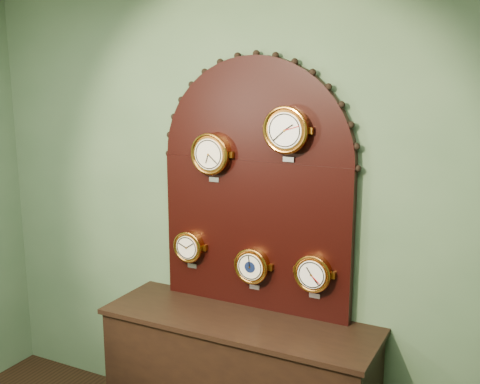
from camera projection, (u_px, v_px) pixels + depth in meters
The scene contains 7 objects.
wall_back at pixel (259, 213), 3.53m from camera, with size 4.00×4.00×0.00m, color #4B6A48.
display_board at pixel (256, 178), 3.44m from camera, with size 1.26×0.06×1.53m.
roman_clock at pixel (211, 154), 3.47m from camera, with size 0.25×0.08×0.30m.
arabic_clock at pixel (287, 130), 3.22m from camera, with size 0.27×0.08×0.32m.
hygrometer at pixel (189, 246), 3.67m from camera, with size 0.20×0.08×0.25m.
barometer at pixel (252, 266), 3.48m from camera, with size 0.22×0.08×0.27m.
tide_clock at pixel (313, 273), 3.31m from camera, with size 0.22×0.08×0.27m.
Camera 1 is at (1.46, -0.60, 2.27)m, focal length 44.01 mm.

